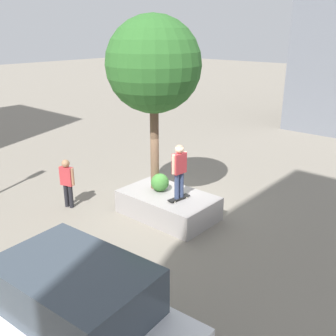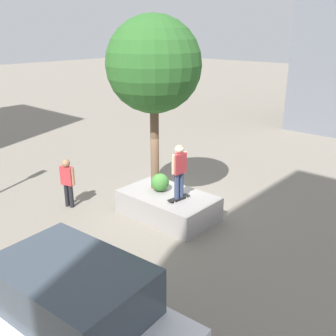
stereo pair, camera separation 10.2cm
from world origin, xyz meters
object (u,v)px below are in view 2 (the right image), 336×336
skateboarder (179,168)px  passerby_with_bag (68,180)px  police_car (68,315)px  planter_ledge (168,205)px  plaza_tree (154,65)px  skateboard (179,198)px

skateboarder → passerby_with_bag: size_ratio=1.00×
skateboarder → passerby_with_bag: (3.57, 1.64, -0.84)m
police_car → planter_ledge: bearing=-64.6°
plaza_tree → skateboard: plaza_tree is taller
plaza_tree → planter_ledge: bearing=169.8°
skateboard → skateboarder: 1.01m
passerby_with_bag → police_car: bearing=145.5°
plaza_tree → police_car: (-3.37, 5.79, -3.67)m
skateboard → plaza_tree: bearing=-10.4°
planter_ledge → passerby_with_bag: size_ratio=1.78×
planter_ledge → skateboard: bearing=169.4°
planter_ledge → skateboard: skateboard is taller
skateboarder → police_car: (-2.15, 5.57, -0.73)m
skateboard → police_car: bearing=111.1°
plaza_tree → skateboard: bearing=169.6°
plaza_tree → police_car: bearing=120.2°
plaza_tree → police_car: 7.64m
skateboard → police_car: (-2.15, 5.57, 0.28)m
plaza_tree → police_car: plaza_tree is taller
skateboard → skateboarder: size_ratio=0.48×
plaza_tree → skateboard: size_ratio=6.71×
passerby_with_bag → skateboard: bearing=-155.4°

